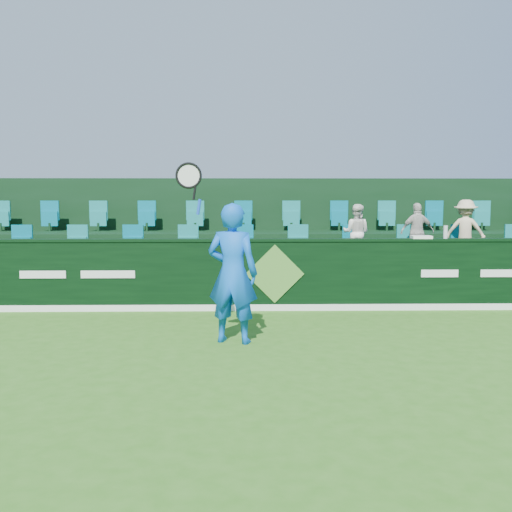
{
  "coord_description": "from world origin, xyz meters",
  "views": [
    {
      "loc": [
        -0.57,
        -6.64,
        2.13
      ],
      "look_at": [
        -0.37,
        2.8,
        1.15
      ],
      "focal_mm": 40.0,
      "sensor_mm": 36.0,
      "label": 1
    }
  ],
  "objects_px": {
    "tennis_player": "(232,273)",
    "spectator_middle": "(417,232)",
    "towel": "(421,237)",
    "drinks_bottle": "(446,232)",
    "spectator_left": "(356,233)",
    "spectator_right": "(465,230)"
  },
  "relations": [
    {
      "from": "tennis_player",
      "to": "spectator_middle",
      "type": "xyz_separation_m",
      "value": [
        3.77,
        3.53,
        0.37
      ]
    },
    {
      "from": "spectator_middle",
      "to": "towel",
      "type": "height_order",
      "value": "spectator_middle"
    },
    {
      "from": "towel",
      "to": "drinks_bottle",
      "type": "height_order",
      "value": "drinks_bottle"
    },
    {
      "from": "tennis_player",
      "to": "spectator_left",
      "type": "xyz_separation_m",
      "value": [
        2.5,
        3.53,
        0.36
      ]
    },
    {
      "from": "spectator_right",
      "to": "spectator_middle",
      "type": "bearing_deg",
      "value": 19.72
    },
    {
      "from": "spectator_right",
      "to": "drinks_bottle",
      "type": "distance_m",
      "value": 1.38
    },
    {
      "from": "tennis_player",
      "to": "drinks_bottle",
      "type": "bearing_deg",
      "value": 31.3
    },
    {
      "from": "drinks_bottle",
      "to": "spectator_middle",
      "type": "bearing_deg",
      "value": 99.8
    },
    {
      "from": "spectator_left",
      "to": "tennis_player",
      "type": "bearing_deg",
      "value": 76.86
    },
    {
      "from": "tennis_player",
      "to": "drinks_bottle",
      "type": "height_order",
      "value": "tennis_player"
    },
    {
      "from": "tennis_player",
      "to": "spectator_left",
      "type": "distance_m",
      "value": 4.34
    },
    {
      "from": "tennis_player",
      "to": "spectator_right",
      "type": "relative_size",
      "value": 2.07
    },
    {
      "from": "spectator_left",
      "to": "spectator_middle",
      "type": "distance_m",
      "value": 1.28
    },
    {
      "from": "towel",
      "to": "drinks_bottle",
      "type": "bearing_deg",
      "value": 0.0
    },
    {
      "from": "spectator_middle",
      "to": "towel",
      "type": "relative_size",
      "value": 3.29
    },
    {
      "from": "spectator_middle",
      "to": "drinks_bottle",
      "type": "distance_m",
      "value": 1.14
    },
    {
      "from": "towel",
      "to": "tennis_player",
      "type": "bearing_deg",
      "value": -145.5
    },
    {
      "from": "drinks_bottle",
      "to": "spectator_left",
      "type": "bearing_deg",
      "value": 142.7
    },
    {
      "from": "spectator_right",
      "to": "towel",
      "type": "relative_size",
      "value": 3.47
    },
    {
      "from": "tennis_player",
      "to": "spectator_middle",
      "type": "height_order",
      "value": "tennis_player"
    },
    {
      "from": "spectator_right",
      "to": "towel",
      "type": "height_order",
      "value": "spectator_right"
    },
    {
      "from": "spectator_left",
      "to": "spectator_right",
      "type": "height_order",
      "value": "spectator_right"
    }
  ]
}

